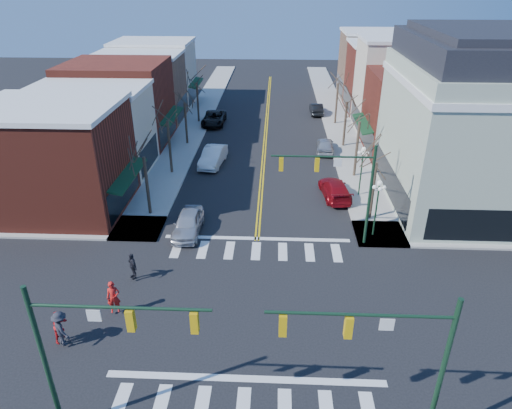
# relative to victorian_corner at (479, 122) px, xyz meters

# --- Properties ---
(ground) EXTENTS (160.00, 160.00, 0.00)m
(ground) POSITION_rel_victorian_corner_xyz_m (-16.50, -14.50, -6.66)
(ground) COLOR black
(ground) RESTS_ON ground
(sidewalk_left) EXTENTS (3.50, 70.00, 0.15)m
(sidewalk_left) POSITION_rel_victorian_corner_xyz_m (-25.25, 5.50, -6.58)
(sidewalk_left) COLOR #9E9B93
(sidewalk_left) RESTS_ON ground
(sidewalk_right) EXTENTS (3.50, 70.00, 0.15)m
(sidewalk_right) POSITION_rel_victorian_corner_xyz_m (-7.75, 5.50, -6.58)
(sidewalk_right) COLOR #9E9B93
(sidewalk_right) RESTS_ON ground
(bldg_left_brick_a) EXTENTS (10.00, 8.50, 8.00)m
(bldg_left_brick_a) POSITION_rel_victorian_corner_xyz_m (-32.00, -2.75, -2.66)
(bldg_left_brick_a) COLOR maroon
(bldg_left_brick_a) RESTS_ON ground
(bldg_left_stucco_a) EXTENTS (10.00, 7.00, 7.50)m
(bldg_left_stucco_a) POSITION_rel_victorian_corner_xyz_m (-32.00, 5.00, -2.91)
(bldg_left_stucco_a) COLOR beige
(bldg_left_stucco_a) RESTS_ON ground
(bldg_left_brick_b) EXTENTS (10.00, 9.00, 8.50)m
(bldg_left_brick_b) POSITION_rel_victorian_corner_xyz_m (-32.00, 13.00, -2.41)
(bldg_left_brick_b) COLOR maroon
(bldg_left_brick_b) RESTS_ON ground
(bldg_left_tan) EXTENTS (10.00, 7.50, 7.80)m
(bldg_left_tan) POSITION_rel_victorian_corner_xyz_m (-32.00, 21.25, -2.76)
(bldg_left_tan) COLOR #8D674D
(bldg_left_tan) RESTS_ON ground
(bldg_left_stucco_b) EXTENTS (10.00, 8.00, 8.20)m
(bldg_left_stucco_b) POSITION_rel_victorian_corner_xyz_m (-32.00, 29.00, -2.56)
(bldg_left_stucco_b) COLOR beige
(bldg_left_stucco_b) RESTS_ON ground
(bldg_right_brick_a) EXTENTS (10.00, 8.50, 8.00)m
(bldg_right_brick_a) POSITION_rel_victorian_corner_xyz_m (-1.00, 11.25, -2.66)
(bldg_right_brick_a) COLOR maroon
(bldg_right_brick_a) RESTS_ON ground
(bldg_right_stucco) EXTENTS (10.00, 7.00, 10.00)m
(bldg_right_stucco) POSITION_rel_victorian_corner_xyz_m (-1.00, 19.00, -1.66)
(bldg_right_stucco) COLOR beige
(bldg_right_stucco) RESTS_ON ground
(bldg_right_brick_b) EXTENTS (10.00, 8.00, 8.50)m
(bldg_right_brick_b) POSITION_rel_victorian_corner_xyz_m (-1.00, 26.50, -2.41)
(bldg_right_brick_b) COLOR maroon
(bldg_right_brick_b) RESTS_ON ground
(bldg_right_tan) EXTENTS (10.00, 8.00, 9.00)m
(bldg_right_tan) POSITION_rel_victorian_corner_xyz_m (-1.00, 34.50, -2.16)
(bldg_right_tan) COLOR #8D674D
(bldg_right_tan) RESTS_ON ground
(victorian_corner) EXTENTS (12.25, 14.25, 13.30)m
(victorian_corner) POSITION_rel_victorian_corner_xyz_m (0.00, 0.00, 0.00)
(victorian_corner) COLOR #A7B59D
(victorian_corner) RESTS_ON ground
(traffic_mast_near_left) EXTENTS (6.60, 0.28, 7.20)m
(traffic_mast_near_left) POSITION_rel_victorian_corner_xyz_m (-22.05, -21.90, -1.95)
(traffic_mast_near_left) COLOR #14331E
(traffic_mast_near_left) RESTS_ON ground
(traffic_mast_near_right) EXTENTS (6.60, 0.28, 7.20)m
(traffic_mast_near_right) POSITION_rel_victorian_corner_xyz_m (-10.95, -21.90, -1.95)
(traffic_mast_near_right) COLOR #14331E
(traffic_mast_near_right) RESTS_ON ground
(traffic_mast_far_right) EXTENTS (6.60, 0.28, 7.20)m
(traffic_mast_far_right) POSITION_rel_victorian_corner_xyz_m (-10.95, -7.10, -1.95)
(traffic_mast_far_right) COLOR #14331E
(traffic_mast_far_right) RESTS_ON ground
(lamppost_corner) EXTENTS (0.36, 0.36, 4.33)m
(lamppost_corner) POSITION_rel_victorian_corner_xyz_m (-8.30, -6.00, -3.70)
(lamppost_corner) COLOR #14331E
(lamppost_corner) RESTS_ON ground
(lamppost_midblock) EXTENTS (0.36, 0.36, 4.33)m
(lamppost_midblock) POSITION_rel_victorian_corner_xyz_m (-8.30, 0.50, -3.70)
(lamppost_midblock) COLOR #14331E
(lamppost_midblock) RESTS_ON ground
(tree_left_a) EXTENTS (0.24, 0.24, 4.76)m
(tree_left_a) POSITION_rel_victorian_corner_xyz_m (-24.90, -3.50, -4.28)
(tree_left_a) COLOR #382B21
(tree_left_a) RESTS_ON ground
(tree_left_b) EXTENTS (0.24, 0.24, 5.04)m
(tree_left_b) POSITION_rel_victorian_corner_xyz_m (-24.90, 4.50, -4.14)
(tree_left_b) COLOR #382B21
(tree_left_b) RESTS_ON ground
(tree_left_c) EXTENTS (0.24, 0.24, 4.55)m
(tree_left_c) POSITION_rel_victorian_corner_xyz_m (-24.90, 12.50, -4.38)
(tree_left_c) COLOR #382B21
(tree_left_c) RESTS_ON ground
(tree_left_d) EXTENTS (0.24, 0.24, 4.90)m
(tree_left_d) POSITION_rel_victorian_corner_xyz_m (-24.90, 20.50, -4.21)
(tree_left_d) COLOR #382B21
(tree_left_d) RESTS_ON ground
(tree_right_a) EXTENTS (0.24, 0.24, 4.62)m
(tree_right_a) POSITION_rel_victorian_corner_xyz_m (-8.10, -3.50, -4.35)
(tree_right_a) COLOR #382B21
(tree_right_a) RESTS_ON ground
(tree_right_b) EXTENTS (0.24, 0.24, 5.18)m
(tree_right_b) POSITION_rel_victorian_corner_xyz_m (-8.10, 4.50, -4.07)
(tree_right_b) COLOR #382B21
(tree_right_b) RESTS_ON ground
(tree_right_c) EXTENTS (0.24, 0.24, 4.83)m
(tree_right_c) POSITION_rel_victorian_corner_xyz_m (-8.10, 12.50, -4.24)
(tree_right_c) COLOR #382B21
(tree_right_c) RESTS_ON ground
(tree_right_d) EXTENTS (0.24, 0.24, 4.97)m
(tree_right_d) POSITION_rel_victorian_corner_xyz_m (-8.10, 20.50, -4.17)
(tree_right_d) COLOR #382B21
(tree_right_d) RESTS_ON ground
(car_left_near) EXTENTS (1.95, 4.64, 1.57)m
(car_left_near) POSITION_rel_victorian_corner_xyz_m (-21.46, -6.10, -5.87)
(car_left_near) COLOR silver
(car_left_near) RESTS_ON ground
(car_left_mid) EXTENTS (2.42, 5.32, 1.69)m
(car_left_mid) POSITION_rel_victorian_corner_xyz_m (-21.33, 6.82, -5.81)
(car_left_mid) COLOR white
(car_left_mid) RESTS_ON ground
(car_left_far) EXTENTS (2.64, 5.58, 1.54)m
(car_left_far) POSITION_rel_victorian_corner_xyz_m (-22.90, 19.70, -5.89)
(car_left_far) COLOR black
(car_left_far) RESTS_ON ground
(car_right_near) EXTENTS (2.62, 5.23, 1.46)m
(car_right_near) POSITION_rel_victorian_corner_xyz_m (-10.34, 0.20, -5.93)
(car_right_near) COLOR maroon
(car_right_near) RESTS_ON ground
(car_right_mid) EXTENTS (2.04, 4.45, 1.48)m
(car_right_mid) POSITION_rel_victorian_corner_xyz_m (-10.22, 10.79, -5.92)
(car_right_mid) COLOR #B8B8BD
(car_right_mid) RESTS_ON ground
(car_right_far) EXTENTS (1.61, 4.32, 1.41)m
(car_right_far) POSITION_rel_victorian_corner_xyz_m (-10.10, 24.77, -5.95)
(car_right_far) COLOR black
(car_right_far) RESTS_ON ground
(pedestrian_red_a) EXTENTS (0.81, 0.64, 1.94)m
(pedestrian_red_a) POSITION_rel_victorian_corner_xyz_m (-23.92, -14.92, -5.53)
(pedestrian_red_a) COLOR red
(pedestrian_red_a) RESTS_ON sidewalk_left
(pedestrian_red_b) EXTENTS (0.91, 1.03, 1.77)m
(pedestrian_red_b) POSITION_rel_victorian_corner_xyz_m (-25.89, -17.15, -5.62)
(pedestrian_red_b) COLOR #B61316
(pedestrian_red_b) RESTS_ON sidewalk_left
(pedestrian_dark_a) EXTENTS (0.97, 1.04, 1.71)m
(pedestrian_dark_a) POSITION_rel_victorian_corner_xyz_m (-23.80, -11.80, -5.65)
(pedestrian_dark_a) COLOR black
(pedestrian_dark_a) RESTS_ON sidewalk_left
(pedestrian_dark_b) EXTENTS (1.42, 1.38, 1.95)m
(pedestrian_dark_b) POSITION_rel_victorian_corner_xyz_m (-25.72, -17.41, -5.53)
(pedestrian_dark_b) COLOR #22222A
(pedestrian_dark_b) RESTS_ON sidewalk_left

